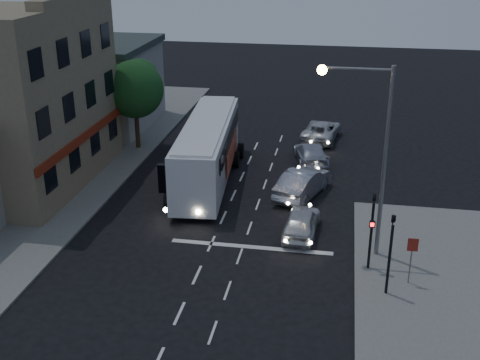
% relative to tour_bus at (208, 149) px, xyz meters
% --- Properties ---
extents(ground, '(120.00, 120.00, 0.00)m').
position_rel_tour_bus_xyz_m(ground, '(1.97, -10.05, -2.07)').
color(ground, black).
extents(sidewalk_far, '(12.00, 50.00, 0.12)m').
position_rel_tour_bus_xyz_m(sidewalk_far, '(-11.03, -2.05, -2.01)').
color(sidewalk_far, slate).
rests_on(sidewalk_far, ground).
extents(road_markings, '(8.00, 30.55, 0.01)m').
position_rel_tour_bus_xyz_m(road_markings, '(3.26, -6.74, -2.06)').
color(road_markings, silver).
rests_on(road_markings, ground).
extents(tour_bus, '(3.63, 12.63, 3.82)m').
position_rel_tour_bus_xyz_m(tour_bus, '(0.00, 0.00, 0.00)').
color(tour_bus, white).
rests_on(tour_bus, ground).
extents(car_suv, '(1.90, 4.17, 1.39)m').
position_rel_tour_bus_xyz_m(car_suv, '(6.27, -6.25, -1.37)').
color(car_suv, silver).
rests_on(car_suv, ground).
extents(car_sedan_a, '(3.22, 5.22, 1.63)m').
position_rel_tour_bus_xyz_m(car_sedan_a, '(5.96, -1.38, -1.25)').
color(car_sedan_a, '#ABABB8').
rests_on(car_sedan_a, ground).
extents(car_sedan_b, '(2.88, 5.05, 1.38)m').
position_rel_tour_bus_xyz_m(car_sedan_b, '(6.09, 4.05, -1.38)').
color(car_sedan_b, '#B0B3C0').
rests_on(car_sedan_b, ground).
extents(car_sedan_c, '(3.04, 5.35, 1.41)m').
position_rel_tour_bus_xyz_m(car_sedan_c, '(6.52, 9.28, -1.36)').
color(car_sedan_c, silver).
rests_on(car_sedan_c, ground).
extents(traffic_signal_main, '(0.25, 0.35, 4.10)m').
position_rel_tour_bus_xyz_m(traffic_signal_main, '(9.57, -9.27, 0.35)').
color(traffic_signal_main, black).
rests_on(traffic_signal_main, sidewalk_near).
extents(traffic_signal_side, '(0.18, 0.15, 4.10)m').
position_rel_tour_bus_xyz_m(traffic_signal_side, '(10.27, -11.25, 0.35)').
color(traffic_signal_side, black).
rests_on(traffic_signal_side, sidewalk_near).
extents(regulatory_sign, '(0.45, 0.12, 2.20)m').
position_rel_tour_bus_xyz_m(regulatory_sign, '(11.27, -10.28, -0.47)').
color(regulatory_sign, slate).
rests_on(regulatory_sign, sidewalk_near).
extents(streetlight, '(3.32, 0.44, 9.00)m').
position_rel_tour_bus_xyz_m(streetlight, '(9.31, -7.85, 3.67)').
color(streetlight, slate).
rests_on(streetlight, sidewalk_near).
extents(main_building, '(10.12, 12.00, 11.00)m').
position_rel_tour_bus_xyz_m(main_building, '(-11.99, -2.05, 3.09)').
color(main_building, '#75664D').
rests_on(main_building, sidewalk_far).
extents(low_building_north, '(9.40, 9.40, 6.50)m').
position_rel_tour_bus_xyz_m(low_building_north, '(-11.53, 9.95, 1.33)').
color(low_building_north, '#99978F').
rests_on(low_building_north, sidewalk_far).
extents(street_tree, '(4.00, 4.00, 6.20)m').
position_rel_tour_bus_xyz_m(street_tree, '(-6.24, 4.98, 2.43)').
color(street_tree, black).
rests_on(street_tree, sidewalk_far).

